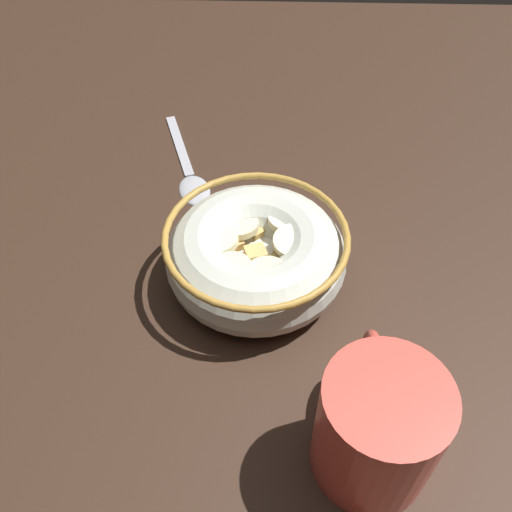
# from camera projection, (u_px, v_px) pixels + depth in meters

# --- Properties ---
(ground_plane) EXTENTS (1.08, 1.08, 0.02)m
(ground_plane) POSITION_uv_depth(u_px,v_px,m) (256.00, 285.00, 0.52)
(ground_plane) COLOR #332116
(cereal_bowl) EXTENTS (0.16, 0.16, 0.06)m
(cereal_bowl) POSITION_uv_depth(u_px,v_px,m) (256.00, 255.00, 0.49)
(cereal_bowl) COLOR beige
(cereal_bowl) RESTS_ON ground_plane
(spoon) EXTENTS (0.15, 0.07, 0.01)m
(spoon) POSITION_uv_depth(u_px,v_px,m) (190.00, 176.00, 0.60)
(spoon) COLOR #A5A5AD
(spoon) RESTS_ON ground_plane
(coffee_mug) EXTENTS (0.11, 0.08, 0.09)m
(coffee_mug) POSITION_uv_depth(u_px,v_px,m) (377.00, 427.00, 0.37)
(coffee_mug) COLOR #D84C3F
(coffee_mug) RESTS_ON ground_plane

